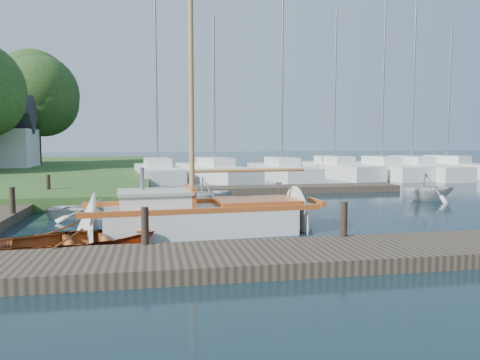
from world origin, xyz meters
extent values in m
plane|color=black|center=(0.00, 0.00, 0.00)|extent=(160.00, 160.00, 0.00)
cube|color=#2D251E|center=(0.00, -6.00, 0.15)|extent=(18.00, 2.20, 0.30)
cube|color=#2D251E|center=(2.00, 6.50, 0.15)|extent=(14.00, 1.60, 0.30)
cube|color=#2D251E|center=(10.00, 16.00, 0.15)|extent=(30.00, 1.60, 0.30)
cylinder|color=black|center=(-3.00, -5.00, 0.70)|extent=(0.16, 0.16, 0.80)
cylinder|color=black|center=(1.50, -5.00, 0.70)|extent=(0.16, 0.16, 0.80)
cylinder|color=black|center=(-7.00, 0.00, 0.70)|extent=(0.16, 0.16, 0.80)
cylinder|color=black|center=(-7.00, 5.00, 0.70)|extent=(0.16, 0.16, 0.80)
cube|color=silver|center=(-1.58, -2.50, 0.23)|extent=(5.11, 2.30, 0.90)
cone|color=silver|center=(1.46, -2.31, 0.23)|extent=(1.42, 2.04, 1.96)
cone|color=silver|center=(-4.53, -2.68, 0.23)|extent=(1.12, 2.02, 1.96)
cube|color=#983B0D|center=(-1.64, -1.56, 0.74)|extent=(6.20, 0.50, 0.14)
cube|color=#983B0D|center=(-1.53, -3.44, 0.74)|extent=(6.20, 0.50, 0.14)
cube|color=#983B0D|center=(1.81, -2.29, 0.74)|extent=(0.19, 1.11, 0.14)
cube|color=silver|center=(-2.78, -2.57, 0.90)|extent=(1.88, 1.51, 0.44)
cube|color=#9CB096|center=(-2.78, -2.57, 1.15)|extent=(1.99, 1.61, 0.08)
cube|color=#983B0D|center=(-1.83, -2.52, 0.98)|extent=(0.21, 1.40, 0.60)
cylinder|color=slate|center=(-3.10, -2.29, 1.48)|extent=(0.12, 0.12, 0.60)
cube|color=#983B0D|center=(0.01, -2.40, 0.78)|extent=(2.29, 1.63, 0.20)
cylinder|color=olive|center=(-1.78, -2.51, 4.88)|extent=(0.14, 0.14, 8.40)
cylinder|color=olive|center=(-0.19, -2.41, 1.68)|extent=(3.20, 0.30, 0.10)
imported|color=#983B0D|center=(-4.50, -4.16, 0.37)|extent=(4.07, 3.35, 0.74)
imported|color=silver|center=(-4.55, 0.71, 0.33)|extent=(3.41, 2.57, 0.67)
imported|color=silver|center=(-0.79, 2.74, 0.60)|extent=(2.76, 2.56, 1.19)
imported|color=silver|center=(8.40, 2.39, 0.62)|extent=(2.47, 2.17, 1.25)
cube|color=silver|center=(-2.52, 13.53, 0.45)|extent=(3.00, 7.98, 0.90)
cube|color=silver|center=(-2.52, 13.53, 1.15)|extent=(1.68, 2.86, 0.50)
cylinder|color=slate|center=(-2.52, 13.53, 6.00)|extent=(0.12, 0.12, 10.19)
cube|color=silver|center=(0.97, 13.66, 0.45)|extent=(4.44, 9.19, 0.90)
cube|color=silver|center=(0.97, 13.66, 1.15)|extent=(2.16, 3.38, 0.50)
cylinder|color=slate|center=(0.97, 13.66, 5.42)|extent=(0.12, 0.12, 9.03)
cube|color=silver|center=(5.15, 13.23, 0.45)|extent=(2.83, 7.98, 0.90)
cube|color=silver|center=(5.15, 13.23, 1.15)|extent=(1.62, 2.85, 0.50)
cylinder|color=slate|center=(5.15, 13.23, 6.04)|extent=(0.12, 0.12, 10.28)
cube|color=silver|center=(9.19, 14.68, 0.45)|extent=(3.70, 8.58, 0.90)
cube|color=silver|center=(9.19, 14.68, 1.15)|extent=(1.91, 3.12, 0.50)
cylinder|color=slate|center=(9.19, 14.68, 6.07)|extent=(0.12, 0.12, 10.34)
cube|color=silver|center=(12.16, 13.75, 0.45)|extent=(2.85, 8.10, 0.90)
cube|color=silver|center=(12.16, 13.75, 1.15)|extent=(1.62, 2.89, 0.50)
cylinder|color=slate|center=(12.16, 13.75, 6.17)|extent=(0.12, 0.12, 10.53)
cube|color=silver|center=(14.39, 13.85, 0.45)|extent=(3.01, 9.63, 0.90)
cube|color=silver|center=(14.39, 13.85, 1.15)|extent=(1.68, 3.42, 0.50)
cylinder|color=slate|center=(14.39, 13.85, 6.29)|extent=(0.12, 0.12, 10.77)
cube|color=silver|center=(17.38, 14.32, 0.45)|extent=(4.70, 8.37, 0.90)
cube|color=silver|center=(17.38, 14.32, 1.15)|extent=(2.24, 3.13, 0.50)
cylinder|color=slate|center=(17.38, 14.32, 5.50)|extent=(0.12, 0.12, 9.20)
cylinder|color=#332114|center=(-12.00, 26.00, 2.34)|extent=(0.36, 0.36, 3.67)
sphere|color=#203C15|center=(-12.00, 26.00, 6.11)|extent=(6.73, 6.73, 6.73)
sphere|color=#203C15|center=(-11.50, 25.70, 5.60)|extent=(5.71, 5.71, 5.71)
sphere|color=#203C15|center=(-12.40, 26.40, 6.82)|extent=(6.12, 6.12, 6.12)
camera|label=1|loc=(-2.83, -15.03, 2.54)|focal=35.00mm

